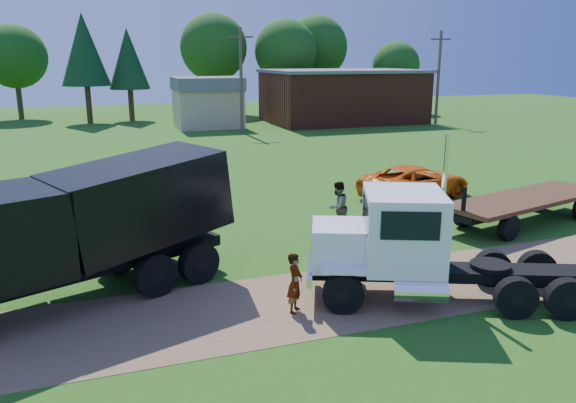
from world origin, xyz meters
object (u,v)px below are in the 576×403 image
object	(u,v)px
flatbed_trailer	(525,203)
spectator_a	(295,283)
white_semi_tractor	(405,246)
orange_pickup	(415,182)
black_dump_truck	(84,224)

from	to	relation	value
flatbed_trailer	spectator_a	distance (m)	12.45
white_semi_tractor	spectator_a	size ratio (longest dim) A/B	4.65
white_semi_tractor	spectator_a	world-z (taller)	white_semi_tractor
orange_pickup	spectator_a	world-z (taller)	spectator_a
white_semi_tractor	orange_pickup	xyz separation A→B (m)	(6.52, 9.98, -0.76)
orange_pickup	flatbed_trailer	distance (m)	5.53
white_semi_tractor	flatbed_trailer	world-z (taller)	white_semi_tractor
white_semi_tractor	spectator_a	bearing A→B (deg)	-160.51
black_dump_truck	orange_pickup	xyz separation A→B (m)	(14.78, 6.97, -1.36)
black_dump_truck	orange_pickup	world-z (taller)	black_dump_truck
orange_pickup	flatbed_trailer	size ratio (longest dim) A/B	0.70
flatbed_trailer	spectator_a	world-z (taller)	flatbed_trailer
flatbed_trailer	spectator_a	bearing A→B (deg)	-172.49
spectator_a	flatbed_trailer	bearing A→B (deg)	-31.43
orange_pickup	spectator_a	distance (m)	13.77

